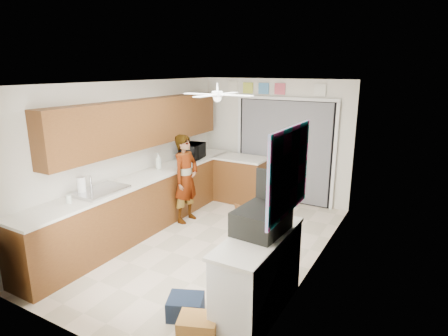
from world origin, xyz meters
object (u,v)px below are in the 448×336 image
at_px(paper_towel_roll, 82,186).
at_px(man, 186,179).
at_px(microwave, 192,151).
at_px(cardboard_box, 198,328).
at_px(suitcase, 262,220).
at_px(dog, 275,211).
at_px(soap_bottle, 158,161).
at_px(navy_crate, 186,307).

bearing_deg(paper_towel_roll, man, 72.86).
height_order(microwave, cardboard_box, microwave).
bearing_deg(suitcase, dog, 111.50).
bearing_deg(paper_towel_roll, suitcase, 2.38).
bearing_deg(dog, soap_bottle, -148.63).
bearing_deg(soap_bottle, navy_crate, -45.99).
distance_m(navy_crate, dog, 2.91).
bearing_deg(microwave, navy_crate, -158.58).
height_order(man, dog, man).
bearing_deg(man, cardboard_box, -140.38).
bearing_deg(paper_towel_roll, navy_crate, -12.75).
bearing_deg(suitcase, paper_towel_roll, -173.72).
bearing_deg(suitcase, soap_bottle, 154.09).
distance_m(paper_towel_roll, suitcase, 2.76).
bearing_deg(paper_towel_roll, soap_bottle, 88.39).
bearing_deg(man, soap_bottle, 106.05).
height_order(soap_bottle, dog, soap_bottle).
distance_m(cardboard_box, navy_crate, 0.39).
distance_m(man, dog, 1.70).
relative_size(paper_towel_roll, suitcase, 0.41).
xyz_separation_m(paper_towel_roll, cardboard_box, (2.43, -0.71, -0.95)).
bearing_deg(soap_bottle, dog, 20.99).
bearing_deg(suitcase, microwave, 140.25).
height_order(microwave, dog, microwave).
relative_size(cardboard_box, dog, 0.65).
distance_m(soap_bottle, man, 0.59).
distance_m(cardboard_box, man, 3.20).
height_order(soap_bottle, man, man).
height_order(paper_towel_roll, navy_crate, paper_towel_roll).
relative_size(suitcase, man, 0.40).
bearing_deg(cardboard_box, soap_bottle, 135.13).
xyz_separation_m(soap_bottle, cardboard_box, (2.39, -2.38, -0.96)).
bearing_deg(navy_crate, man, 124.68).
xyz_separation_m(microwave, paper_towel_roll, (-0.14, -2.61, -0.02)).
xyz_separation_m(suitcase, cardboard_box, (-0.32, -0.83, -0.95)).
bearing_deg(navy_crate, cardboard_box, -36.30).
height_order(microwave, soap_bottle, microwave).
bearing_deg(microwave, man, -164.72).
bearing_deg(cardboard_box, dog, 97.49).
xyz_separation_m(navy_crate, dog, (-0.10, 2.90, 0.12)).
distance_m(microwave, soap_bottle, 0.95).
bearing_deg(suitcase, cardboard_box, -107.28).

